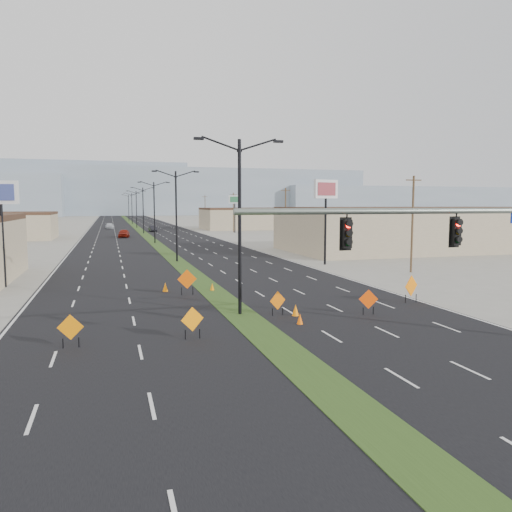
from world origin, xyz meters
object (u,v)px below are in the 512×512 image
object	(u,v)px
construction_sign_0	(70,329)
pole_sign_east_far	(235,203)
signal_mast	(492,241)
car_mid	(153,229)
construction_sign_4	(368,300)
car_left	(124,233)
cone_2	(212,287)
streetlight_1	(176,213)
streetlight_2	(154,210)
cone_0	(300,319)
cone_3	(165,287)
pole_sign_east_near	(326,196)
cone_1	(296,310)
construction_sign_3	(278,302)
construction_sign_5	(411,287)
streetlight_5	(132,207)
construction_sign_2	(187,280)
car_far	(110,226)
construction_sign_1	(192,320)
streetlight_4	(136,208)
pole_sign_west	(1,202)
streetlight_6	(129,207)
streetlight_0	(240,221)
streetlight_3	(143,209)

from	to	relation	value
construction_sign_0	pole_sign_east_far	distance (m)	91.03
signal_mast	car_mid	size ratio (longest dim) A/B	3.81
car_mid	construction_sign_4	xyz separation A→B (m)	(4.54, -93.39, 0.16)
car_left	cone_2	bearing A→B (deg)	-79.17
streetlight_1	streetlight_2	world-z (taller)	same
cone_0	cone_3	xyz separation A→B (m)	(-5.80, 12.15, 0.05)
cone_0	pole_sign_east_near	bearing A→B (deg)	63.00
pole_sign_east_near	cone_1	bearing A→B (deg)	-132.01
construction_sign_3	pole_sign_east_far	world-z (taller)	pole_sign_east_far
construction_sign_0	construction_sign_5	size ratio (longest dim) A/B	0.85
streetlight_5	construction_sign_2	xyz separation A→B (m)	(-2.00, -132.92, -4.34)
streetlight_5	car_far	xyz separation A→B (m)	(-7.12, -30.96, -4.71)
cone_1	cone_3	bearing A→B (deg)	121.71
streetlight_2	construction_sign_5	size ratio (longest dim) A/B	5.58
construction_sign_0	construction_sign_1	world-z (taller)	construction_sign_1
pole_sign_east_near	cone_0	bearing A→B (deg)	-130.99
streetlight_4	pole_sign_east_far	size ratio (longest dim) A/B	1.20
car_left	pole_sign_west	distance (m)	58.52
streetlight_6	construction_sign_0	bearing A→B (deg)	-92.96
streetlight_4	pole_sign_east_near	world-z (taller)	streetlight_4
streetlight_0	construction_sign_1	world-z (taller)	streetlight_0
construction_sign_1	car_mid	bearing A→B (deg)	68.36
cone_1	construction_sign_5	bearing A→B (deg)	9.66
signal_mast	construction_sign_1	world-z (taller)	signal_mast
signal_mast	car_mid	bearing A→B (deg)	93.40
streetlight_5	pole_sign_east_near	size ratio (longest dim) A/B	1.12
car_far	cone_0	world-z (taller)	car_far
streetlight_6	construction_sign_3	bearing A→B (deg)	-89.32
construction_sign_0	cone_3	bearing A→B (deg)	72.45
pole_sign_east_far	construction_sign_4	bearing A→B (deg)	-80.56
streetlight_3	construction_sign_3	distance (m)	85.05
streetlight_4	car_mid	bearing A→B (deg)	-83.03
streetlight_4	streetlight_3	bearing A→B (deg)	-90.00
construction_sign_5	cone_3	size ratio (longest dim) A/B	2.65
car_left	cone_1	world-z (taller)	car_left
construction_sign_1	cone_1	bearing A→B (deg)	8.87
construction_sign_0	pole_sign_east_near	world-z (taller)	pole_sign_east_near
signal_mast	car_far	distance (m)	120.14
cone_3	construction_sign_0	bearing A→B (deg)	-112.62
construction_sign_3	cone_1	world-z (taller)	construction_sign_3
construction_sign_1	construction_sign_4	world-z (taller)	construction_sign_1
streetlight_2	streetlight_6	world-z (taller)	same
streetlight_6	car_mid	bearing A→B (deg)	-88.10
streetlight_2	pole_sign_east_far	bearing A→B (deg)	52.08
car_left	construction_sign_3	xyz separation A→B (m)	(6.53, -72.63, 0.02)
construction_sign_5	streetlight_4	bearing A→B (deg)	71.63
cone_3	pole_sign_east_near	bearing A→B (deg)	33.52
cone_3	construction_sign_3	bearing A→B (deg)	-61.54
car_left	construction_sign_5	world-z (taller)	construction_sign_5
signal_mast	streetlight_0	world-z (taller)	streetlight_0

